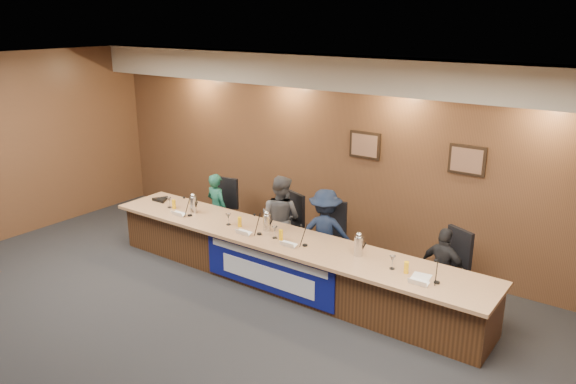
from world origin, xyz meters
name	(u,v)px	position (x,y,z in m)	size (l,w,h in m)	color
floor	(161,362)	(0.00, 0.00, 0.00)	(10.00, 10.00, 0.00)	black
ceiling	(138,77)	(0.00, 0.00, 3.20)	(10.00, 8.00, 0.04)	silver
wall_back	(343,157)	(0.00, 4.00, 1.60)	(10.00, 0.04, 3.20)	brown
soffit	(337,73)	(0.00, 3.75, 2.95)	(10.00, 0.50, 0.50)	beige
dais_body	(285,262)	(0.00, 2.40, 0.35)	(6.00, 0.80, 0.70)	#422714
dais_top	(283,239)	(0.00, 2.35, 0.72)	(6.10, 0.95, 0.05)	#AC7D54
banner	(267,270)	(0.00, 1.99, 0.38)	(2.20, 0.02, 0.65)	navy
banner_text_upper	(266,257)	(0.00, 1.97, 0.58)	(2.00, 0.01, 0.10)	silver
banner_text_lower	(267,276)	(0.00, 1.97, 0.30)	(1.60, 0.01, 0.28)	silver
wall_photo_left	(365,145)	(0.40, 3.97, 1.85)	(0.52, 0.04, 0.42)	black
wall_photo_right	(467,160)	(2.00, 3.97, 1.85)	(0.52, 0.04, 0.42)	black
panelist_a	(217,208)	(-1.90, 3.03, 0.61)	(0.45, 0.29, 1.22)	#17503F
panelist_b	(281,219)	(-0.54, 3.03, 0.71)	(0.69, 0.54, 1.42)	#46464A
panelist_c	(325,233)	(0.29, 3.03, 0.67)	(0.87, 0.50, 1.34)	#111B33
panelist_d	(443,270)	(2.12, 3.03, 0.58)	(0.67, 0.28, 1.15)	black
office_chair_a	(221,214)	(-1.90, 3.13, 0.48)	(0.48, 0.48, 0.08)	black
office_chair_b	(284,231)	(-0.54, 3.13, 0.48)	(0.48, 0.48, 0.08)	black
office_chair_c	(328,242)	(0.29, 3.13, 0.48)	(0.48, 0.48, 0.08)	black
office_chair_d	(445,274)	(2.12, 3.13, 0.48)	(0.48, 0.48, 0.08)	black
nameplate_a	(177,213)	(-1.87, 2.09, 0.80)	(0.24, 0.06, 0.09)	white
microphone_a	(190,215)	(-1.72, 2.22, 0.76)	(0.07, 0.07, 0.02)	black
juice_glass_a	(174,204)	(-2.17, 2.31, 0.82)	(0.06, 0.06, 0.15)	yellow
water_glass_a	(169,202)	(-2.27, 2.30, 0.84)	(0.08, 0.08, 0.18)	silver
nameplate_b	(242,232)	(-0.52, 2.08, 0.80)	(0.24, 0.06, 0.09)	white
microphone_b	(259,234)	(-0.34, 2.25, 0.76)	(0.07, 0.07, 0.02)	black
juice_glass_b	(240,222)	(-0.78, 2.32, 0.82)	(0.06, 0.06, 0.15)	yellow
water_glass_b	(228,219)	(-0.96, 2.28, 0.84)	(0.08, 0.08, 0.18)	silver
nameplate_c	(287,244)	(0.26, 2.10, 0.80)	(0.24, 0.06, 0.09)	white
microphone_c	(305,245)	(0.43, 2.29, 0.76)	(0.07, 0.07, 0.02)	black
juice_glass_c	(281,235)	(0.04, 2.26, 0.82)	(0.06, 0.06, 0.15)	yellow
water_glass_c	(275,232)	(-0.07, 2.26, 0.84)	(0.08, 0.08, 0.18)	silver
nameplate_d	(417,282)	(2.16, 2.07, 0.80)	(0.24, 0.06, 0.09)	white
microphone_d	(437,282)	(2.32, 2.27, 0.76)	(0.07, 0.07, 0.02)	black
juice_glass_d	(406,267)	(1.91, 2.31, 0.82)	(0.06, 0.06, 0.15)	yellow
water_glass_d	(392,262)	(1.72, 2.31, 0.84)	(0.08, 0.08, 0.18)	silver
carafe_left	(193,205)	(-1.77, 2.36, 0.88)	(0.12, 0.12, 0.26)	silver
carafe_mid	(267,223)	(-0.35, 2.44, 0.87)	(0.12, 0.12, 0.24)	silver
carafe_right	(359,246)	(1.18, 2.43, 0.88)	(0.12, 0.12, 0.26)	silver
speakerphone	(161,200)	(-2.65, 2.46, 0.78)	(0.32, 0.32, 0.05)	black
paper_stack	(420,278)	(2.12, 2.28, 0.75)	(0.22, 0.30, 0.01)	white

